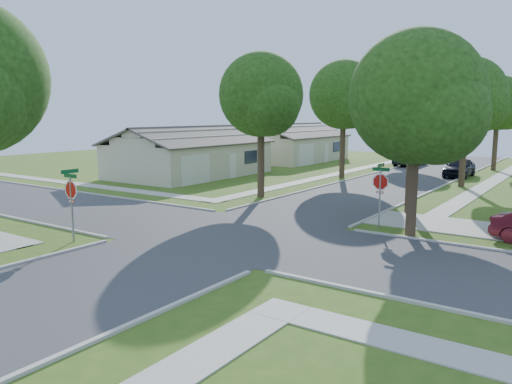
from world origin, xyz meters
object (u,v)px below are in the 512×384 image
object	(u,v)px
tree_ne_corner	(418,104)
house_nw_far	(292,147)
stop_sign_ne	(380,184)
tree_w_far	(398,111)
car_curb_east	(459,167)
car_curb_west	(409,158)
tree_e_mid	(468,99)
tree_e_far	(499,106)
stop_sign_sw	(71,193)
house_nw_near	(190,158)
tree_w_mid	(344,98)
tree_w_near	(262,99)
tree_e_near	(415,105)

from	to	relation	value
tree_ne_corner	house_nw_far	bearing A→B (deg)	128.81
stop_sign_ne	tree_w_far	bearing A→B (deg)	107.70
car_curb_east	car_curb_west	world-z (taller)	car_curb_east
tree_w_far	car_curb_west	world-z (taller)	tree_w_far
tree_e_mid	tree_e_far	xyz separation A→B (m)	(-0.00, 13.00, -0.27)
stop_sign_ne	tree_ne_corner	distance (m)	3.96
house_nw_far	stop_sign_sw	bearing A→B (deg)	-72.90
tree_e_far	car_curb_west	bearing A→B (deg)	-179.68
house_nw_near	tree_e_far	bearing A→B (deg)	42.50
stop_sign_sw	tree_w_far	xyz separation A→B (m)	(0.05, 38.71, 3.48)
tree_e_far	house_nw_near	world-z (taller)	tree_e_far
tree_w_mid	stop_sign_sw	bearing A→B (deg)	-90.13
stop_sign_sw	stop_sign_ne	distance (m)	13.29
house_nw_far	tree_w_mid	bearing A→B (deg)	-44.07
tree_e_mid	tree_w_far	bearing A→B (deg)	125.90
tree_ne_corner	tree_w_near	bearing A→B (deg)	156.44
stop_sign_sw	tree_w_mid	size ratio (longest dim) A/B	0.31
tree_e_mid	stop_sign_sw	bearing A→B (deg)	-110.20
stop_sign_ne	house_nw_near	xyz separation A→B (m)	(-20.69, 10.30, -0.51)
tree_ne_corner	house_nw_far	xyz separation A→B (m)	(-22.35, 27.79, -4.08)
tree_w_near	tree_w_far	world-z (taller)	tree_w_near
tree_e_far	tree_ne_corner	distance (m)	29.85
stop_sign_ne	tree_e_near	size ratio (longest dim) A/B	0.36
tree_w_mid	car_curb_east	world-z (taller)	tree_w_mid
stop_sign_ne	tree_e_near	xyz separation A→B (m)	(0.05, 4.31, 3.61)
stop_sign_sw	tree_e_mid	size ratio (longest dim) A/B	0.32
tree_w_near	house_nw_near	size ratio (longest dim) A/B	0.66
tree_e_far	tree_w_near	distance (m)	26.71
house_nw_far	tree_e_near	bearing A→B (deg)	-47.94
tree_e_near	car_curb_east	size ratio (longest dim) A/B	1.77
stop_sign_ne	tree_w_mid	size ratio (longest dim) A/B	0.31
tree_e_near	tree_e_far	distance (m)	25.00
car_curb_west	tree_ne_corner	bearing A→B (deg)	112.22
tree_e_far	tree_w_mid	distance (m)	16.05
stop_sign_sw	tree_e_far	size ratio (longest dim) A/B	0.34
house_nw_far	car_curb_west	distance (m)	12.96
tree_e_far	tree_w_far	xyz separation A→B (m)	(-9.40, -0.00, -0.47)
tree_w_mid	house_nw_near	distance (m)	13.77
tree_e_far	house_nw_near	distance (m)	28.49
tree_w_mid	house_nw_far	distance (m)	16.56
tree_w_far	car_curb_east	bearing A→B (deg)	-41.69
stop_sign_sw	stop_sign_ne	world-z (taller)	same
tree_e_mid	tree_w_near	world-z (taller)	tree_e_mid
tree_e_mid	tree_w_mid	world-z (taller)	tree_w_mid
stop_sign_sw	tree_e_mid	bearing A→B (deg)	69.80
stop_sign_sw	tree_e_near	distance (m)	17.04
stop_sign_sw	tree_e_far	world-z (taller)	tree_e_far
car_curb_west	stop_sign_ne	bearing A→B (deg)	109.52
stop_sign_sw	tree_e_near	world-z (taller)	tree_e_near
tree_e_near	car_curb_west	world-z (taller)	tree_e_near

